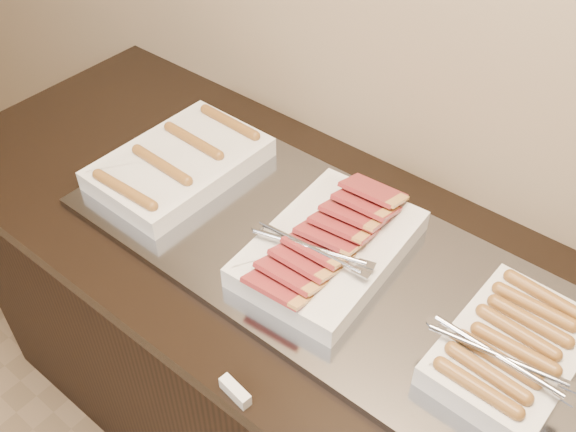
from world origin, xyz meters
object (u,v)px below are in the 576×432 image
at_px(dish_center, 329,246).
at_px(dish_right, 511,349).
at_px(warming_tray, 332,262).
at_px(dish_left, 180,163).
at_px(counter, 316,376).

bearing_deg(dish_center, dish_right, -3.86).
distance_m(warming_tray, dish_left, 0.46).
height_order(dish_left, dish_center, dish_center).
relative_size(dish_left, dish_right, 1.25).
xyz_separation_m(warming_tray, dish_center, (-0.01, -0.00, 0.04)).
height_order(dish_left, dish_right, dish_right).
height_order(dish_center, dish_right, dish_center).
relative_size(counter, dish_right, 6.38).
bearing_deg(dish_left, warming_tray, 0.98).
xyz_separation_m(counter, warming_tray, (0.03, 0.00, 0.46)).
bearing_deg(dish_left, counter, 0.98).
bearing_deg(counter, dish_right, -0.66).
relative_size(dish_left, dish_center, 0.97).
distance_m(counter, dish_center, 0.50).
height_order(counter, dish_left, dish_left).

